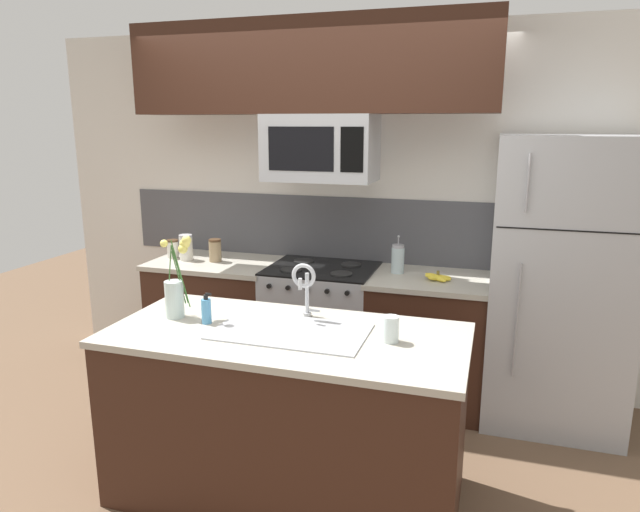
{
  "coord_description": "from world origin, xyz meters",
  "views": [
    {
      "loc": [
        1.16,
        -2.86,
        1.93
      ],
      "look_at": [
        0.18,
        0.27,
        1.16
      ],
      "focal_mm": 32.0,
      "sensor_mm": 36.0,
      "label": 1
    }
  ],
  "objects_px": {
    "refrigerator": "(559,284)",
    "storage_jar_tall": "(173,249)",
    "storage_jar_medium": "(186,247)",
    "french_press": "(398,259)",
    "storage_jar_short": "(215,250)",
    "banana_bunch": "(438,277)",
    "stove_range": "(322,328)",
    "flower_vase": "(176,292)",
    "dish_soap_bottle": "(206,311)",
    "drinking_glass": "(391,329)",
    "microwave": "(321,148)",
    "sink_faucet": "(305,283)"
  },
  "relations": [
    {
      "from": "refrigerator",
      "to": "french_press",
      "type": "relative_size",
      "value": 6.96
    },
    {
      "from": "refrigerator",
      "to": "dish_soap_bottle",
      "type": "distance_m",
      "value": 2.22
    },
    {
      "from": "storage_jar_medium",
      "to": "french_press",
      "type": "relative_size",
      "value": 0.73
    },
    {
      "from": "storage_jar_tall",
      "to": "drinking_glass",
      "type": "distance_m",
      "value": 2.28
    },
    {
      "from": "stove_range",
      "to": "refrigerator",
      "type": "relative_size",
      "value": 0.5
    },
    {
      "from": "storage_jar_short",
      "to": "french_press",
      "type": "bearing_deg",
      "value": 3.08
    },
    {
      "from": "microwave",
      "to": "dish_soap_bottle",
      "type": "distance_m",
      "value": 1.48
    },
    {
      "from": "storage_jar_medium",
      "to": "banana_bunch",
      "type": "bearing_deg",
      "value": -0.79
    },
    {
      "from": "french_press",
      "to": "stove_range",
      "type": "bearing_deg",
      "value": -173.59
    },
    {
      "from": "storage_jar_short",
      "to": "banana_bunch",
      "type": "bearing_deg",
      "value": -1.66
    },
    {
      "from": "storage_jar_short",
      "to": "stove_range",
      "type": "bearing_deg",
      "value": 0.93
    },
    {
      "from": "storage_jar_medium",
      "to": "french_press",
      "type": "height_order",
      "value": "french_press"
    },
    {
      "from": "storage_jar_short",
      "to": "drinking_glass",
      "type": "distance_m",
      "value": 1.97
    },
    {
      "from": "refrigerator",
      "to": "storage_jar_tall",
      "type": "relative_size",
      "value": 13.08
    },
    {
      "from": "drinking_glass",
      "to": "sink_faucet",
      "type": "bearing_deg",
      "value": 158.71
    },
    {
      "from": "microwave",
      "to": "storage_jar_short",
      "type": "xyz_separation_m",
      "value": [
        -0.83,
        0.01,
        -0.77
      ]
    },
    {
      "from": "storage_jar_short",
      "to": "flower_vase",
      "type": "xyz_separation_m",
      "value": [
        0.39,
        -1.2,
        0.05
      ]
    },
    {
      "from": "dish_soap_bottle",
      "to": "refrigerator",
      "type": "bearing_deg",
      "value": 35.04
    },
    {
      "from": "flower_vase",
      "to": "stove_range",
      "type": "bearing_deg",
      "value": 70.05
    },
    {
      "from": "microwave",
      "to": "drinking_glass",
      "type": "height_order",
      "value": "microwave"
    },
    {
      "from": "microwave",
      "to": "flower_vase",
      "type": "height_order",
      "value": "microwave"
    },
    {
      "from": "dish_soap_bottle",
      "to": "drinking_glass",
      "type": "relative_size",
      "value": 1.29
    },
    {
      "from": "french_press",
      "to": "flower_vase",
      "type": "distance_m",
      "value": 1.6
    },
    {
      "from": "microwave",
      "to": "storage_jar_tall",
      "type": "bearing_deg",
      "value": 179.28
    },
    {
      "from": "microwave",
      "to": "storage_jar_short",
      "type": "distance_m",
      "value": 1.13
    },
    {
      "from": "storage_jar_tall",
      "to": "banana_bunch",
      "type": "distance_m",
      "value": 2.03
    },
    {
      "from": "refrigerator",
      "to": "storage_jar_tall",
      "type": "xyz_separation_m",
      "value": [
        -2.78,
        -0.03,
        0.05
      ]
    },
    {
      "from": "banana_bunch",
      "to": "french_press",
      "type": "xyz_separation_m",
      "value": [
        -0.29,
        0.12,
        0.08
      ]
    },
    {
      "from": "refrigerator",
      "to": "banana_bunch",
      "type": "xyz_separation_m",
      "value": [
        -0.75,
        -0.08,
        0.0
      ]
    },
    {
      "from": "storage_jar_short",
      "to": "french_press",
      "type": "relative_size",
      "value": 0.64
    },
    {
      "from": "banana_bunch",
      "to": "dish_soap_bottle",
      "type": "xyz_separation_m",
      "value": [
        -1.06,
        -1.19,
        0.05
      ]
    },
    {
      "from": "storage_jar_medium",
      "to": "drinking_glass",
      "type": "distance_m",
      "value": 2.15
    },
    {
      "from": "french_press",
      "to": "dish_soap_bottle",
      "type": "xyz_separation_m",
      "value": [
        -0.77,
        -1.31,
        -0.03
      ]
    },
    {
      "from": "refrigerator",
      "to": "microwave",
      "type": "bearing_deg",
      "value": -178.51
    },
    {
      "from": "drinking_glass",
      "to": "dish_soap_bottle",
      "type": "bearing_deg",
      "value": -178.28
    },
    {
      "from": "french_press",
      "to": "banana_bunch",
      "type": "bearing_deg",
      "value": -22.74
    },
    {
      "from": "flower_vase",
      "to": "storage_jar_medium",
      "type": "bearing_deg",
      "value": 118.04
    },
    {
      "from": "storage_jar_tall",
      "to": "dish_soap_bottle",
      "type": "xyz_separation_m",
      "value": [
        0.96,
        -1.25,
        -0.0
      ]
    },
    {
      "from": "storage_jar_short",
      "to": "sink_faucet",
      "type": "xyz_separation_m",
      "value": [
        1.06,
        -1.02,
        0.11
      ]
    },
    {
      "from": "stove_range",
      "to": "drinking_glass",
      "type": "height_order",
      "value": "drinking_glass"
    },
    {
      "from": "storage_jar_tall",
      "to": "drinking_glass",
      "type": "relative_size",
      "value": 1.11
    },
    {
      "from": "flower_vase",
      "to": "refrigerator",
      "type": "bearing_deg",
      "value": 31.41
    },
    {
      "from": "banana_bunch",
      "to": "flower_vase",
      "type": "bearing_deg",
      "value": -137.7
    },
    {
      "from": "storage_jar_tall",
      "to": "storage_jar_short",
      "type": "relative_size",
      "value": 0.83
    },
    {
      "from": "sink_faucet",
      "to": "dish_soap_bottle",
      "type": "relative_size",
      "value": 1.85
    },
    {
      "from": "stove_range",
      "to": "storage_jar_short",
      "type": "bearing_deg",
      "value": -179.07
    },
    {
      "from": "storage_jar_medium",
      "to": "storage_jar_short",
      "type": "height_order",
      "value": "storage_jar_medium"
    },
    {
      "from": "storage_jar_tall",
      "to": "french_press",
      "type": "bearing_deg",
      "value": 2.17
    },
    {
      "from": "banana_bunch",
      "to": "sink_faucet",
      "type": "distance_m",
      "value": 1.15
    },
    {
      "from": "banana_bunch",
      "to": "drinking_glass",
      "type": "height_order",
      "value": "drinking_glass"
    }
  ]
}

